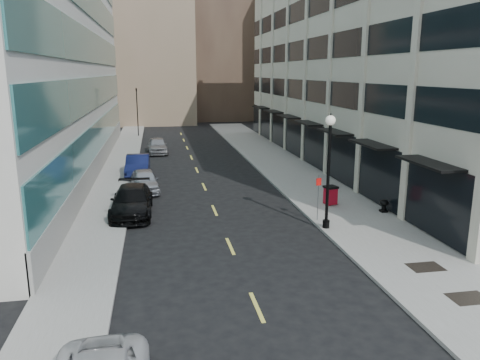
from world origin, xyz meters
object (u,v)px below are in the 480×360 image
object	(u,v)px
traffic_signal	(136,91)
trash_bin	(330,195)
car_black_pickup	(132,201)
urn_planter	(384,204)
car_silver_sedan	(145,181)
car_blue_sedan	(138,166)
car_grey_sedan	(157,146)
lamppost	(329,162)
sign_post	(318,191)

from	to	relation	value
traffic_signal	trash_bin	distance (m)	37.06
car_black_pickup	urn_planter	bearing A→B (deg)	-8.75
traffic_signal	car_silver_sedan	bearing A→B (deg)	-87.36
car_black_pickup	trash_bin	bearing A→B (deg)	-1.19
car_blue_sedan	car_grey_sedan	world-z (taller)	car_blue_sedan
lamppost	sign_post	bearing A→B (deg)	90.00
car_grey_sedan	sign_post	size ratio (longest dim) A/B	1.88
car_black_pickup	car_silver_sedan	bearing A→B (deg)	84.67
trash_bin	urn_planter	xyz separation A→B (m)	(2.51, -2.03, -0.18)
car_black_pickup	car_grey_sedan	size ratio (longest dim) A/B	1.19
lamppost	sign_post	size ratio (longest dim) A/B	2.38
sign_post	car_black_pickup	bearing A→B (deg)	151.67
sign_post	urn_planter	distance (m)	4.52
car_blue_sedan	car_grey_sedan	xyz separation A→B (m)	(1.60, 10.48, -0.03)
car_blue_sedan	car_grey_sedan	bearing A→B (deg)	82.39
car_blue_sedan	trash_bin	world-z (taller)	car_blue_sedan
car_black_pickup	car_blue_sedan	size ratio (longest dim) A/B	1.11
urn_planter	car_black_pickup	bearing A→B (deg)	170.04
car_grey_sedan	traffic_signal	bearing A→B (deg)	96.87
car_black_pickup	sign_post	xyz separation A→B (m)	(10.10, -3.26, 0.94)
lamppost	sign_post	distance (m)	2.34
lamppost	car_black_pickup	bearing A→B (deg)	155.42
lamppost	car_blue_sedan	bearing A→B (deg)	123.70
car_black_pickup	car_blue_sedan	xyz separation A→B (m)	(0.00, 10.52, 0.02)
car_black_pickup	lamppost	size ratio (longest dim) A/B	0.94
car_blue_sedan	urn_planter	bearing A→B (deg)	-41.12
car_silver_sedan	car_grey_sedan	size ratio (longest dim) A/B	0.95
trash_bin	sign_post	xyz separation A→B (m)	(-1.79, -2.77, 0.99)
car_blue_sedan	lamppost	distance (m)	18.42
car_blue_sedan	lamppost	xyz separation A→B (m)	(10.10, -15.14, 2.83)
trash_bin	urn_planter	size ratio (longest dim) A/B	1.58
car_black_pickup	trash_bin	size ratio (longest dim) A/B	4.85
traffic_signal	urn_planter	xyz separation A→B (m)	(15.10, -36.53, -5.12)
car_silver_sedan	car_grey_sedan	bearing A→B (deg)	80.70
sign_post	car_silver_sedan	bearing A→B (deg)	127.13
car_black_pickup	car_blue_sedan	world-z (taller)	car_blue_sedan
trash_bin	traffic_signal	bearing A→B (deg)	95.95
car_blue_sedan	car_black_pickup	bearing A→B (deg)	-88.93
car_blue_sedan	traffic_signal	bearing A→B (deg)	92.78
car_blue_sedan	sign_post	world-z (taller)	sign_post
car_grey_sedan	lamppost	size ratio (longest dim) A/B	0.79
car_silver_sedan	car_blue_sedan	size ratio (longest dim) A/B	0.88
traffic_signal	lamppost	bearing A→B (deg)	-74.38
car_silver_sedan	car_blue_sedan	world-z (taller)	car_blue_sedan
car_black_pickup	car_silver_sedan	distance (m)	5.44
car_black_pickup	car_silver_sedan	xyz separation A→B (m)	(0.62, 5.41, -0.06)
traffic_signal	trash_bin	bearing A→B (deg)	-69.95
car_grey_sedan	urn_planter	size ratio (longest dim) A/B	6.42
car_silver_sedan	trash_bin	bearing A→B (deg)	-33.35
car_blue_sedan	lamppost	size ratio (longest dim) A/B	0.84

